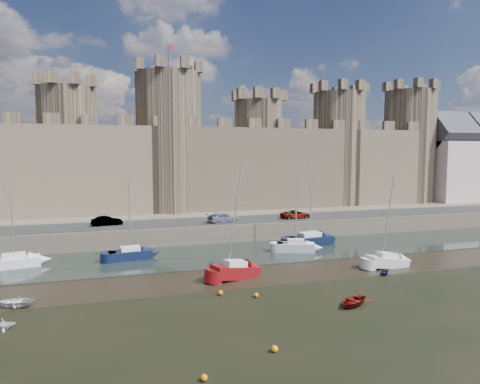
{
  "coord_description": "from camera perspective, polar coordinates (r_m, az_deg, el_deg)",
  "views": [
    {
      "loc": [
        -7.42,
        -25.09,
        12.27
      ],
      "look_at": [
        6.68,
        22.0,
        7.75
      ],
      "focal_mm": 32.0,
      "sensor_mm": 36.0,
      "label": 1
    }
  ],
  "objects": [
    {
      "name": "dinghy_7",
      "position": [
        45.87,
        18.69,
        -10.07
      ],
      "size": [
        1.7,
        1.57,
        0.74
      ],
      "primitive_type": "imported",
      "rotation": [
        1.57,
        0.0,
        1.88
      ],
      "color": "#0E1533",
      "rests_on": "ground"
    },
    {
      "name": "car_1",
      "position": [
        59.98,
        -17.32,
        -3.72
      ],
      "size": [
        4.18,
        1.97,
        1.33
      ],
      "primitive_type": "imported",
      "rotation": [
        0.0,
        0.0,
        1.72
      ],
      "color": "gray",
      "rests_on": "quay"
    },
    {
      "name": "buoy_4",
      "position": [
        28.14,
        4.63,
        -20.13
      ],
      "size": [
        0.44,
        0.44,
        0.44
      ],
      "primitive_type": "sphere",
      "color": "orange",
      "rests_on": "ground"
    },
    {
      "name": "dinghy_4",
      "position": [
        36.63,
        14.79,
        -13.96
      ],
      "size": [
        3.88,
        3.64,
        0.65
      ],
      "primitive_type": "imported",
      "rotation": [
        1.57,
        0.0,
        5.31
      ],
      "color": "#68100B",
      "rests_on": "ground"
    },
    {
      "name": "car_3",
      "position": [
        64.07,
        7.44,
        -2.99
      ],
      "size": [
        4.65,
        2.35,
        1.26
      ],
      "primitive_type": "imported",
      "rotation": [
        0.0,
        0.0,
        1.63
      ],
      "color": "gray",
      "rests_on": "quay"
    },
    {
      "name": "buoy_2",
      "position": [
        25.16,
        -4.81,
        -23.44
      ],
      "size": [
        0.4,
        0.4,
        0.4
      ],
      "primitive_type": "sphere",
      "color": "orange",
      "rests_on": "ground"
    },
    {
      "name": "sailboat_0",
      "position": [
        52.1,
        -27.9,
        -8.14
      ],
      "size": [
        5.36,
        2.89,
        9.5
      ],
      "rotation": [
        0.0,
        0.0,
        0.19
      ],
      "color": "silver",
      "rests_on": "ground"
    },
    {
      "name": "sailboat_1",
      "position": [
        50.94,
        -14.41,
        -7.96
      ],
      "size": [
        5.01,
        2.46,
        9.64
      ],
      "rotation": [
        0.0,
        0.0,
        0.13
      ],
      "color": "black",
      "rests_on": "ground"
    },
    {
      "name": "water_channel",
      "position": [
        51.13,
        -7.93,
        -8.64
      ],
      "size": [
        160.0,
        12.0,
        0.08
      ],
      "primitive_type": "cube",
      "color": "black",
      "rests_on": "ground"
    },
    {
      "name": "castle",
      "position": [
        73.41,
        -11.41,
        4.68
      ],
      "size": [
        108.5,
        11.0,
        29.0
      ],
      "color": "#42382B",
      "rests_on": "quay"
    },
    {
      "name": "quay",
      "position": [
        86.12,
        -11.6,
        -2.21
      ],
      "size": [
        160.0,
        60.0,
        2.5
      ],
      "primitive_type": "cube",
      "color": "#4C443A",
      "rests_on": "ground"
    },
    {
      "name": "dinghy_3",
      "position": [
        35.18,
        -28.98,
        -15.15
      ],
      "size": [
        1.55,
        1.35,
        0.79
      ],
      "primitive_type": "imported",
      "rotation": [
        1.57,
        0.0,
        1.61
      ],
      "color": "silver",
      "rests_on": "ground"
    },
    {
      "name": "buoy_3",
      "position": [
        37.38,
        2.17,
        -13.58
      ],
      "size": [
        0.41,
        0.41,
        0.41
      ],
      "primitive_type": "sphere",
      "color": "orange",
      "rests_on": "ground"
    },
    {
      "name": "car_2",
      "position": [
        60.14,
        -2.26,
        -3.45
      ],
      "size": [
        4.98,
        3.21,
        1.34
      ],
      "primitive_type": "imported",
      "rotation": [
        0.0,
        0.0,
        1.88
      ],
      "color": "gray",
      "rests_on": "quay"
    },
    {
      "name": "sailboat_4",
      "position": [
        42.57,
        -0.66,
        -10.37
      ],
      "size": [
        5.15,
        3.24,
        11.25
      ],
      "rotation": [
        0.0,
        0.0,
        0.31
      ],
      "color": "#650B0D",
      "rests_on": "ground"
    },
    {
      "name": "sailboat_5",
      "position": [
        49.17,
        18.96,
        -8.62
      ],
      "size": [
        4.68,
        1.99,
        9.95
      ],
      "rotation": [
        0.0,
        0.0,
        0.04
      ],
      "color": "silver",
      "rests_on": "ground"
    },
    {
      "name": "road",
      "position": [
        60.34,
        -9.41,
        -4.09
      ],
      "size": [
        160.0,
        7.0,
        0.1
      ],
      "primitive_type": "cube",
      "color": "black",
      "rests_on": "quay"
    },
    {
      "name": "dinghy_6",
      "position": [
        39.74,
        -27.85,
        -12.88
      ],
      "size": [
        3.78,
        3.51,
        0.64
      ],
      "primitive_type": "imported",
      "rotation": [
        1.57,
        0.0,
        4.15
      ],
      "color": "silver",
      "rests_on": "ground"
    },
    {
      "name": "buoy_1",
      "position": [
        37.92,
        -2.61,
        -13.28
      ],
      "size": [
        0.45,
        0.45,
        0.45
      ],
      "primitive_type": "sphere",
      "color": "orange",
      "rests_on": "ground"
    },
    {
      "name": "ground",
      "position": [
        28.9,
        -0.18,
        -19.88
      ],
      "size": [
        160.0,
        160.0,
        0.0
      ],
      "primitive_type": "plane",
      "color": "black",
      "rests_on": "ground"
    },
    {
      "name": "sailboat_2",
      "position": [
        53.66,
        7.44,
        -7.14
      ],
      "size": [
        4.94,
        3.34,
        9.94
      ],
      "rotation": [
        0.0,
        0.0,
        -0.37
      ],
      "color": "silver",
      "rests_on": "ground"
    },
    {
      "name": "sailboat_3",
      "position": [
        57.74,
        9.31,
        -6.26
      ],
      "size": [
        6.33,
        3.0,
        10.73
      ],
      "rotation": [
        0.0,
        0.0,
        0.1
      ],
      "color": "black",
      "rests_on": "ground"
    }
  ]
}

